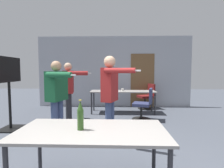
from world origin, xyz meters
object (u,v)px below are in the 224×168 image
person_center_tall (69,87)px  person_right_polo (57,92)px  tv_screen (9,86)px  office_chair_near_pushed (147,97)px  beer_bottle (80,116)px  office_chair_far_left (144,105)px  person_near_casual (110,90)px  drink_cup (122,90)px

person_center_tall → person_right_polo: person_center_tall is taller
tv_screen → office_chair_near_pushed: bearing=-56.3°
person_right_polo → beer_bottle: 1.87m
tv_screen → beer_bottle: tv_screen is taller
person_center_tall → office_chair_far_left: 2.17m
person_near_casual → person_right_polo: 1.15m
tv_screen → office_chair_far_left: 3.48m
person_right_polo → drink_cup: size_ratio=17.50×
person_center_tall → office_chair_near_pushed: bearing=113.4°
office_chair_far_left → drink_cup: size_ratio=9.93×
person_center_tall → office_chair_far_left: person_center_tall is taller
person_center_tall → person_near_casual: bearing=29.2°
tv_screen → person_near_casual: 2.52m
person_right_polo → tv_screen: bearing=-91.4°
person_near_casual → office_chair_far_left: bearing=170.3°
person_center_tall → drink_cup: 1.80m
tv_screen → office_chair_near_pushed: 4.41m
tv_screen → person_center_tall: (1.20, 0.77, -0.08)m
person_center_tall → person_right_polo: 1.21m
office_chair_near_pushed → office_chair_far_left: bearing=146.6°
beer_bottle → office_chair_far_left: bearing=68.9°
office_chair_far_left → office_chair_near_pushed: size_ratio=0.99×
person_center_tall → office_chair_far_left: (2.10, 0.13, -0.54)m
office_chair_near_pushed → drink_cup: office_chair_near_pushed is taller
person_near_casual → tv_screen: bearing=-86.4°
office_chair_far_left → beer_bottle: beer_bottle is taller
person_right_polo → beer_bottle: (0.85, -1.66, -0.06)m
drink_cup → office_chair_near_pushed: bearing=37.2°
tv_screen → person_right_polo: (1.30, -0.43, -0.09)m
office_chair_far_left → office_chair_near_pushed: 1.55m
person_near_casual → person_right_polo: size_ratio=1.05×
person_right_polo → person_center_tall: bearing=-158.6°
beer_bottle → person_center_tall: bearing=108.2°
person_right_polo → office_chair_near_pushed: person_right_polo is taller
tv_screen → person_center_tall: bearing=-57.3°
person_right_polo → office_chair_far_left: person_right_polo is taller
beer_bottle → drink_cup: 3.86m
person_right_polo → drink_cup: 2.58m
tv_screen → office_chair_near_pushed: tv_screen is taller
office_chair_near_pushed → drink_cup: size_ratio=10.01×
beer_bottle → person_near_casual: bearing=78.9°
person_center_tall → beer_bottle: bearing=7.5°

